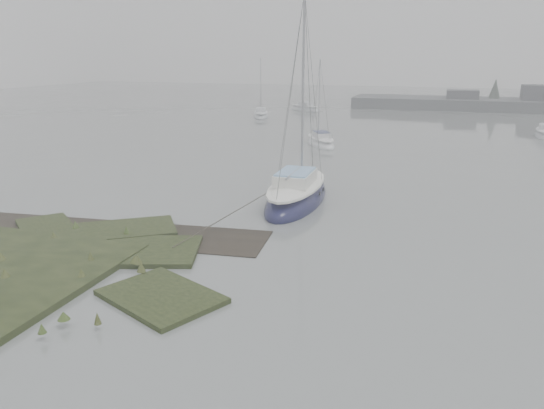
{
  "coord_description": "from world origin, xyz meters",
  "views": [
    {
      "loc": [
        8.18,
        -13.28,
        7.12
      ],
      "look_at": [
        2.41,
        4.38,
        1.8
      ],
      "focal_mm": 35.0,
      "sensor_mm": 36.0,
      "label": 1
    }
  ],
  "objects": [
    {
      "name": "sailboat_far_c",
      "position": [
        -9.11,
        53.27,
        0.23
      ],
      "size": [
        5.16,
        4.38,
        7.26
      ],
      "rotation": [
        0.0,
        0.0,
        0.94
      ],
      "color": "#B6BDC1",
      "rests_on": "ground"
    },
    {
      "name": "sailboat_main",
      "position": [
        1.5,
        11.12,
        0.33
      ],
      "size": [
        2.65,
        7.61,
        10.67
      ],
      "rotation": [
        0.0,
        0.0,
        0.02
      ],
      "color": "#111235",
      "rests_on": "ground"
    },
    {
      "name": "ground",
      "position": [
        0.0,
        30.0,
        0.0
      ],
      "size": [
        160.0,
        160.0,
        0.0
      ],
      "primitive_type": "plane",
      "color": "slate",
      "rests_on": "ground"
    },
    {
      "name": "sailboat_white",
      "position": [
        -1.2,
        28.05,
        0.22
      ],
      "size": [
        3.99,
        5.26,
        7.2
      ],
      "rotation": [
        0.0,
        0.0,
        0.52
      ],
      "color": "white",
      "rests_on": "ground"
    },
    {
      "name": "sailboat_far_a",
      "position": [
        -12.05,
        44.6,
        0.22
      ],
      "size": [
        3.16,
        5.31,
        7.12
      ],
      "rotation": [
        0.0,
        0.0,
        0.32
      ],
      "color": "silver",
      "rests_on": "ground"
    }
  ]
}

